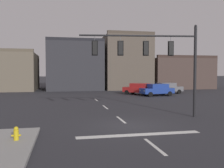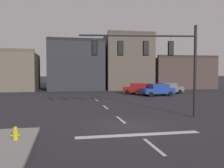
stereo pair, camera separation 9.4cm
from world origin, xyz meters
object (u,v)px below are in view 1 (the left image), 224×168
object	(u,v)px
car_lot_middle	(139,89)
car_lot_farside	(157,90)
signal_mast_near_side	(155,54)
car_lot_nearside	(167,88)
fire_hydrant	(16,136)

from	to	relation	value
car_lot_middle	car_lot_farside	size ratio (longest dim) A/B	0.95
signal_mast_near_side	car_lot_middle	world-z (taller)	signal_mast_near_side
car_lot_middle	car_lot_farside	xyz separation A→B (m)	(1.83, -2.20, 0.00)
car_lot_middle	car_lot_nearside	bearing A→B (deg)	10.53
car_lot_nearside	fire_hydrant	xyz separation A→B (m)	(-17.31, -22.61, -0.53)
signal_mast_near_side	car_lot_nearside	world-z (taller)	signal_mast_near_side
car_lot_nearside	car_lot_farside	distance (m)	4.16
car_lot_nearside	car_lot_middle	xyz separation A→B (m)	(-4.64, -0.86, 0.00)
car_lot_middle	signal_mast_near_side	bearing A→B (deg)	-104.51
car_lot_farside	signal_mast_near_side	bearing A→B (deg)	-112.81
car_lot_farside	fire_hydrant	distance (m)	24.35
fire_hydrant	car_lot_nearside	bearing A→B (deg)	52.56
signal_mast_near_side	car_lot_farside	bearing A→B (deg)	67.19
car_lot_nearside	car_lot_farside	size ratio (longest dim) A/B	1.00
car_lot_nearside	fire_hydrant	size ratio (longest dim) A/B	6.15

